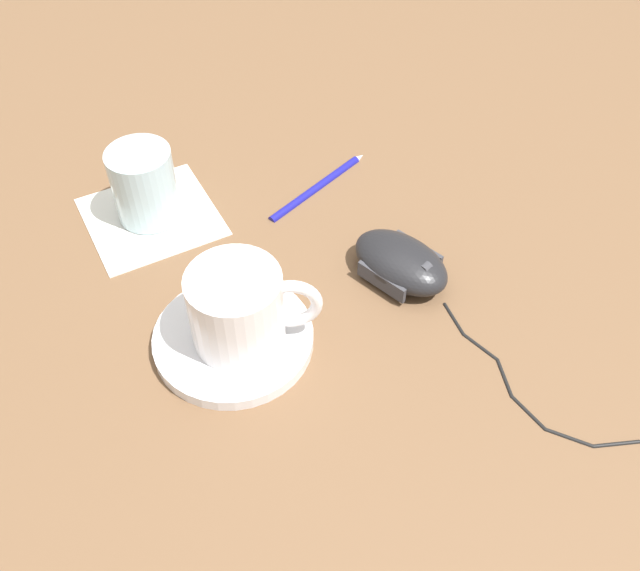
{
  "coord_description": "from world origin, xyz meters",
  "views": [
    {
      "loc": [
        -0.46,
        0.14,
        0.49
      ],
      "look_at": [
        -0.09,
        -0.05,
        0.03
      ],
      "focal_mm": 40.0,
      "sensor_mm": 36.0,
      "label": 1
    }
  ],
  "objects": [
    {
      "name": "ground_plane",
      "position": [
        0.0,
        0.0,
        0.0
      ],
      "size": [
        3.0,
        3.0,
        0.0
      ],
      "primitive_type": "plane",
      "color": "brown"
    },
    {
      "name": "saucer",
      "position": [
        -0.09,
        0.03,
        0.01
      ],
      "size": [
        0.14,
        0.14,
        0.01
      ],
      "primitive_type": "cylinder",
      "color": "white",
      "rests_on": "ground"
    },
    {
      "name": "coffee_cup",
      "position": [
        -0.1,
        0.02,
        0.05
      ],
      "size": [
        0.08,
        0.11,
        0.07
      ],
      "color": "white",
      "rests_on": "saucer"
    },
    {
      "name": "computer_mouse",
      "position": [
        -0.09,
        -0.14,
        0.02
      ],
      "size": [
        0.11,
        0.09,
        0.04
      ],
      "color": "black",
      "rests_on": "ground"
    },
    {
      "name": "mouse_cable",
      "position": [
        -0.25,
        -0.16,
        0.0
      ],
      "size": [
        0.19,
        0.06,
        0.0
      ],
      "color": "black",
      "rests_on": "ground"
    },
    {
      "name": "napkin_under_glass",
      "position": [
        0.09,
        0.04,
        0.0
      ],
      "size": [
        0.13,
        0.13,
        0.0
      ],
      "primitive_type": "cube",
      "rotation": [
        0.0,
        0.0,
        0.0
      ],
      "color": "silver",
      "rests_on": "ground"
    },
    {
      "name": "drinking_glass",
      "position": [
        0.1,
        0.04,
        0.04
      ],
      "size": [
        0.06,
        0.06,
        0.08
      ],
      "primitive_type": "cylinder",
      "color": "silver",
      "rests_on": "napkin_under_glass"
    },
    {
      "name": "pen",
      "position": [
        0.05,
        -0.13,
        0.0
      ],
      "size": [
        0.06,
        0.14,
        0.01
      ],
      "color": "navy",
      "rests_on": "ground"
    }
  ]
}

